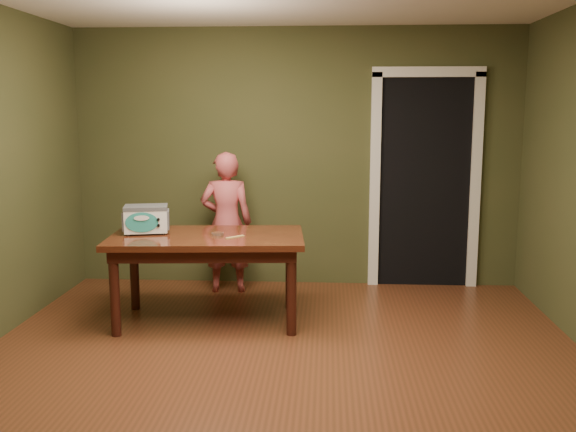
# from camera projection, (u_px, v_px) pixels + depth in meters

# --- Properties ---
(floor) EXTENTS (5.00, 5.00, 0.00)m
(floor) POSITION_uv_depth(u_px,v_px,m) (277.00, 381.00, 4.26)
(floor) COLOR brown
(floor) RESTS_ON ground
(room_shell) EXTENTS (4.52, 5.02, 2.61)m
(room_shell) POSITION_uv_depth(u_px,v_px,m) (276.00, 122.00, 3.98)
(room_shell) COLOR #424324
(room_shell) RESTS_ON ground
(doorway) EXTENTS (1.10, 0.66, 2.25)m
(doorway) POSITION_uv_depth(u_px,v_px,m) (420.00, 180.00, 6.75)
(doorway) COLOR black
(doorway) RESTS_ON ground
(dining_table) EXTENTS (1.66, 1.02, 0.75)m
(dining_table) POSITION_uv_depth(u_px,v_px,m) (207.00, 247.00, 5.37)
(dining_table) COLOR #3A160D
(dining_table) RESTS_ON floor
(toy_oven) EXTENTS (0.42, 0.33, 0.24)m
(toy_oven) POSITION_uv_depth(u_px,v_px,m) (146.00, 218.00, 5.42)
(toy_oven) COLOR #4C4F54
(toy_oven) RESTS_ON dining_table
(baking_pan) EXTENTS (0.10, 0.10, 0.02)m
(baking_pan) POSITION_uv_depth(u_px,v_px,m) (218.00, 234.00, 5.35)
(baking_pan) COLOR silver
(baking_pan) RESTS_ON dining_table
(spatula) EXTENTS (0.14, 0.15, 0.01)m
(spatula) POSITION_uv_depth(u_px,v_px,m) (235.00, 237.00, 5.25)
(spatula) COLOR #E4C163
(spatula) RESTS_ON dining_table
(child) EXTENTS (0.53, 0.37, 1.39)m
(child) POSITION_uv_depth(u_px,v_px,m) (226.00, 222.00, 6.28)
(child) COLOR #C35053
(child) RESTS_ON floor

